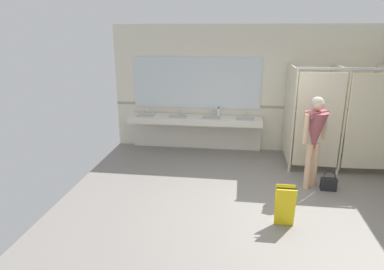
{
  "coord_description": "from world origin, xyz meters",
  "views": [
    {
      "loc": [
        -0.38,
        -5.08,
        2.77
      ],
      "look_at": [
        -1.11,
        0.31,
        1.1
      ],
      "focal_mm": 32.21,
      "sensor_mm": 36.0,
      "label": 1
    }
  ],
  "objects_px": {
    "soap_dispenser": "(218,112)",
    "wet_floor_sign": "(285,206)",
    "person_standing": "(315,131)",
    "handbag": "(329,184)"
  },
  "relations": [
    {
      "from": "soap_dispenser",
      "to": "wet_floor_sign",
      "type": "distance_m",
      "value": 3.48
    },
    {
      "from": "soap_dispenser",
      "to": "wet_floor_sign",
      "type": "height_order",
      "value": "soap_dispenser"
    },
    {
      "from": "soap_dispenser",
      "to": "person_standing",
      "type": "bearing_deg",
      "value": -45.54
    },
    {
      "from": "wet_floor_sign",
      "to": "handbag",
      "type": "bearing_deg",
      "value": 54.17
    },
    {
      "from": "person_standing",
      "to": "wet_floor_sign",
      "type": "distance_m",
      "value": 1.69
    },
    {
      "from": "handbag",
      "to": "soap_dispenser",
      "type": "distance_m",
      "value": 2.97
    },
    {
      "from": "person_standing",
      "to": "handbag",
      "type": "distance_m",
      "value": 0.99
    },
    {
      "from": "person_standing",
      "to": "handbag",
      "type": "xyz_separation_m",
      "value": [
        0.31,
        -0.1,
        -0.94
      ]
    },
    {
      "from": "person_standing",
      "to": "soap_dispenser",
      "type": "height_order",
      "value": "person_standing"
    },
    {
      "from": "person_standing",
      "to": "wet_floor_sign",
      "type": "bearing_deg",
      "value": -114.02
    }
  ]
}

